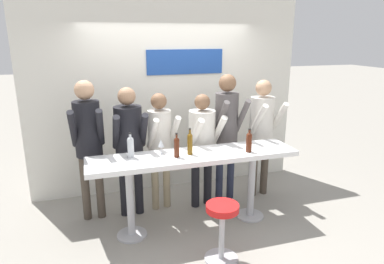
{
  "coord_description": "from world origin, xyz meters",
  "views": [
    {
      "loc": [
        -1.16,
        -3.67,
        2.32
      ],
      "look_at": [
        0.0,
        0.08,
        1.21
      ],
      "focal_mm": 32.0,
      "sensor_mm": 36.0,
      "label": 1
    }
  ],
  "objects_px": {
    "person_left": "(129,138)",
    "wine_bottle_2": "(177,146)",
    "person_center_left": "(160,138)",
    "wine_glass_0": "(161,144)",
    "wine_bottle_1": "(190,143)",
    "wine_bottle_3": "(249,141)",
    "person_far_left": "(88,135)",
    "wine_bottle_0": "(131,146)",
    "person_center": "(202,139)",
    "person_right": "(262,125)",
    "tasting_table": "(194,165)",
    "person_center_right": "(227,123)",
    "bar_stool": "(222,224)"
  },
  "relations": [
    {
      "from": "person_right",
      "to": "wine_bottle_3",
      "type": "bearing_deg",
      "value": -132.93
    },
    {
      "from": "wine_bottle_0",
      "to": "person_center_right",
      "type": "bearing_deg",
      "value": 18.83
    },
    {
      "from": "bar_stool",
      "to": "person_right",
      "type": "relative_size",
      "value": 0.38
    },
    {
      "from": "person_center_right",
      "to": "wine_bottle_2",
      "type": "relative_size",
      "value": 6.28
    },
    {
      "from": "person_far_left",
      "to": "person_left",
      "type": "height_order",
      "value": "person_far_left"
    },
    {
      "from": "tasting_table",
      "to": "wine_bottle_1",
      "type": "relative_size",
      "value": 7.88
    },
    {
      "from": "person_right",
      "to": "wine_glass_0",
      "type": "xyz_separation_m",
      "value": [
        -1.57,
        -0.43,
        0.0
      ]
    },
    {
      "from": "person_far_left",
      "to": "wine_bottle_3",
      "type": "distance_m",
      "value": 1.97
    },
    {
      "from": "wine_glass_0",
      "to": "person_center_left",
      "type": "bearing_deg",
      "value": 79.79
    },
    {
      "from": "person_left",
      "to": "person_right",
      "type": "bearing_deg",
      "value": 0.8
    },
    {
      "from": "person_center_left",
      "to": "person_center",
      "type": "bearing_deg",
      "value": -17.6
    },
    {
      "from": "person_center_left",
      "to": "bar_stool",
      "type": "bearing_deg",
      "value": -83.24
    },
    {
      "from": "person_far_left",
      "to": "wine_bottle_2",
      "type": "xyz_separation_m",
      "value": [
        0.97,
        -0.61,
        -0.05
      ]
    },
    {
      "from": "person_far_left",
      "to": "wine_glass_0",
      "type": "relative_size",
      "value": 10.25
    },
    {
      "from": "bar_stool",
      "to": "person_center",
      "type": "bearing_deg",
      "value": 80.86
    },
    {
      "from": "bar_stool",
      "to": "person_left",
      "type": "bearing_deg",
      "value": 121.48
    },
    {
      "from": "wine_bottle_0",
      "to": "wine_bottle_2",
      "type": "xyz_separation_m",
      "value": [
        0.51,
        -0.15,
        -0.01
      ]
    },
    {
      "from": "bar_stool",
      "to": "wine_bottle_0",
      "type": "bearing_deg",
      "value": 133.73
    },
    {
      "from": "person_left",
      "to": "person_far_left",
      "type": "bearing_deg",
      "value": 174.59
    },
    {
      "from": "bar_stool",
      "to": "person_far_left",
      "type": "relative_size",
      "value": 0.36
    },
    {
      "from": "wine_bottle_1",
      "to": "wine_bottle_3",
      "type": "height_order",
      "value": "wine_bottle_1"
    },
    {
      "from": "bar_stool",
      "to": "person_center_left",
      "type": "relative_size",
      "value": 0.4
    },
    {
      "from": "person_center",
      "to": "wine_glass_0",
      "type": "distance_m",
      "value": 0.75
    },
    {
      "from": "bar_stool",
      "to": "person_right",
      "type": "bearing_deg",
      "value": 49.25
    },
    {
      "from": "tasting_table",
      "to": "wine_bottle_2",
      "type": "bearing_deg",
      "value": -169.2
    },
    {
      "from": "tasting_table",
      "to": "wine_bottle_0",
      "type": "height_order",
      "value": "wine_bottle_0"
    },
    {
      "from": "person_far_left",
      "to": "wine_bottle_3",
      "type": "height_order",
      "value": "person_far_left"
    },
    {
      "from": "person_far_left",
      "to": "person_center_left",
      "type": "distance_m",
      "value": 0.91
    },
    {
      "from": "person_center_left",
      "to": "person_right",
      "type": "bearing_deg",
      "value": -9.35
    },
    {
      "from": "bar_stool",
      "to": "wine_bottle_0",
      "type": "height_order",
      "value": "wine_bottle_0"
    },
    {
      "from": "wine_glass_0",
      "to": "person_center_right",
      "type": "bearing_deg",
      "value": 23.44
    },
    {
      "from": "person_far_left",
      "to": "person_left",
      "type": "relative_size",
      "value": 1.06
    },
    {
      "from": "tasting_table",
      "to": "person_center_right",
      "type": "height_order",
      "value": "person_center_right"
    },
    {
      "from": "person_center_left",
      "to": "wine_bottle_0",
      "type": "relative_size",
      "value": 5.41
    },
    {
      "from": "wine_bottle_2",
      "to": "wine_bottle_3",
      "type": "xyz_separation_m",
      "value": [
        0.88,
        -0.07,
        0.0
      ]
    },
    {
      "from": "person_center",
      "to": "person_center_right",
      "type": "relative_size",
      "value": 0.87
    },
    {
      "from": "wine_bottle_1",
      "to": "wine_bottle_3",
      "type": "distance_m",
      "value": 0.72
    },
    {
      "from": "wine_bottle_0",
      "to": "wine_bottle_1",
      "type": "height_order",
      "value": "wine_bottle_1"
    },
    {
      "from": "wine_glass_0",
      "to": "person_center",
      "type": "bearing_deg",
      "value": 29.7
    },
    {
      "from": "wine_bottle_0",
      "to": "wine_bottle_1",
      "type": "relative_size",
      "value": 0.93
    },
    {
      "from": "person_center_right",
      "to": "wine_bottle_1",
      "type": "bearing_deg",
      "value": -142.35
    },
    {
      "from": "person_center_right",
      "to": "wine_bottle_3",
      "type": "xyz_separation_m",
      "value": [
        0.0,
        -0.69,
        -0.06
      ]
    },
    {
      "from": "wine_bottle_1",
      "to": "wine_bottle_3",
      "type": "xyz_separation_m",
      "value": [
        0.71,
        -0.12,
        -0.01
      ]
    },
    {
      "from": "wine_bottle_0",
      "to": "wine_glass_0",
      "type": "xyz_separation_m",
      "value": [
        0.36,
        0.03,
        -0.01
      ]
    },
    {
      "from": "person_center_left",
      "to": "wine_glass_0",
      "type": "bearing_deg",
      "value": -108.68
    },
    {
      "from": "person_left",
      "to": "wine_bottle_2",
      "type": "relative_size",
      "value": 5.9
    },
    {
      "from": "person_far_left",
      "to": "wine_bottle_0",
      "type": "xyz_separation_m",
      "value": [
        0.46,
        -0.47,
        -0.05
      ]
    },
    {
      "from": "person_right",
      "to": "wine_bottle_1",
      "type": "xyz_separation_m",
      "value": [
        -1.25,
        -0.56,
        0.02
      ]
    },
    {
      "from": "tasting_table",
      "to": "person_center",
      "type": "height_order",
      "value": "person_center"
    },
    {
      "from": "person_right",
      "to": "wine_bottle_0",
      "type": "xyz_separation_m",
      "value": [
        -1.93,
        -0.46,
        0.02
      ]
    }
  ]
}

